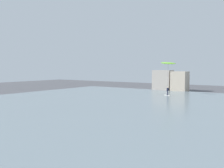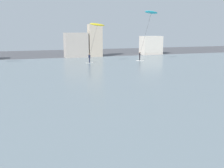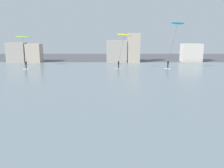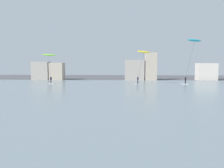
{
  "view_description": "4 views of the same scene",
  "coord_description": "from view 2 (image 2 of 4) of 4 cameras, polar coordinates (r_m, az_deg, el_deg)",
  "views": [
    {
      "loc": [
        4.74,
        0.26,
        5.48
      ],
      "look_at": [
        -2.33,
        10.25,
        4.68
      ],
      "focal_mm": 41.65,
      "sensor_mm": 36.0,
      "label": 1
    },
    {
      "loc": [
        -7.7,
        1.31,
        5.9
      ],
      "look_at": [
        -3.74,
        13.04,
        3.33
      ],
      "focal_mm": 42.22,
      "sensor_mm": 36.0,
      "label": 2
    },
    {
      "loc": [
        2.08,
        -0.82,
        7.41
      ],
      "look_at": [
        2.06,
        17.81,
        3.31
      ],
      "focal_mm": 38.58,
      "sensor_mm": 36.0,
      "label": 3
    },
    {
      "loc": [
        0.27,
        -1.81,
        4.82
      ],
      "look_at": [
        -0.33,
        11.04,
        3.56
      ],
      "focal_mm": 37.25,
      "sensor_mm": 36.0,
      "label": 4
    }
  ],
  "objects": [
    {
      "name": "kitesurfer_cyan",
      "position": [
        48.08,
        8.17,
        13.94
      ],
      "size": [
        2.92,
        4.24,
        9.13
      ],
      "color": "silver",
      "rests_on": "water_bay"
    },
    {
      "name": "water_bay",
      "position": [
        30.87,
        -3.9,
        0.76
      ],
      "size": [
        84.0,
        52.0,
        0.1
      ],
      "primitive_type": "cube",
      "color": "gray",
      "rests_on": "ground"
    },
    {
      "name": "far_shore_buildings",
      "position": [
        57.04,
        -10.97,
        8.13
      ],
      "size": [
        47.17,
        4.57,
        7.01
      ],
      "color": "#A89E93",
      "rests_on": "ground"
    },
    {
      "name": "kitesurfer_yellow",
      "position": [
        45.36,
        -3.45,
        11.8
      ],
      "size": [
        3.22,
        2.74,
        7.02
      ],
      "color": "silver",
      "rests_on": "water_bay"
    }
  ]
}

